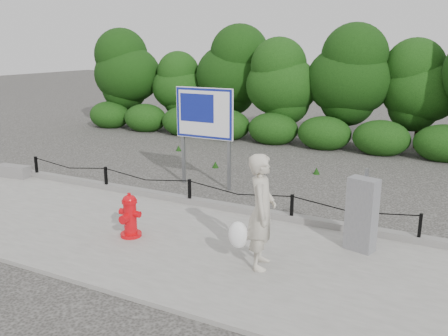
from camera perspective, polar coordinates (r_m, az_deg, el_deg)
ground at (r=11.18m, az=-4.13°, el=-4.72°), size 90.00×90.00×0.00m
sidewalk at (r=9.63m, az=-10.37°, el=-7.95°), size 14.00×4.00×0.08m
curb at (r=11.17m, az=-4.01°, el=-3.92°), size 14.00×0.22×0.14m
chain_barrier at (r=11.04m, az=-4.17°, el=-2.48°), size 10.06×0.06×0.60m
treeline at (r=18.56m, az=12.46°, el=10.90°), size 20.27×3.85×5.13m
fire_hydrant at (r=9.35m, az=-11.26°, el=-5.67°), size 0.46×0.46×0.88m
pedestrian at (r=7.83m, az=4.37°, el=-5.43°), size 0.85×0.81×1.94m
concrete_block at (r=14.61m, az=-24.03°, el=-0.34°), size 1.04×0.47×0.32m
utility_cabinet at (r=8.87m, az=16.23°, el=-5.38°), size 0.57×0.43×1.49m
advertising_sign at (r=12.32m, az=-2.39°, el=6.05°), size 1.65×0.14×2.64m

